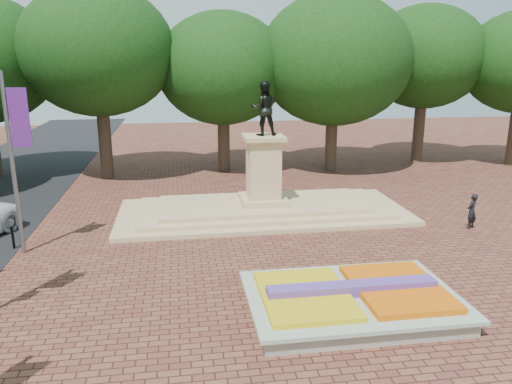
# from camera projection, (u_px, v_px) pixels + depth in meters

# --- Properties ---
(ground) EXTENTS (90.00, 90.00, 0.00)m
(ground) POSITION_uv_depth(u_px,v_px,m) (303.00, 284.00, 16.92)
(ground) COLOR brown
(ground) RESTS_ON ground
(flower_bed) EXTENTS (6.30, 4.30, 0.91)m
(flower_bed) POSITION_uv_depth(u_px,v_px,m) (352.00, 299.00, 15.06)
(flower_bed) COLOR gray
(flower_bed) RESTS_ON ground
(monument) EXTENTS (14.00, 6.00, 6.40)m
(monument) POSITION_uv_depth(u_px,v_px,m) (263.00, 197.00, 24.32)
(monument) COLOR tan
(monument) RESTS_ON ground
(tree_row_back) EXTENTS (44.80, 8.80, 10.43)m
(tree_row_back) POSITION_uv_depth(u_px,v_px,m) (273.00, 70.00, 32.70)
(tree_row_back) COLOR #38281E
(tree_row_back) RESTS_ON ground
(pedestrian) EXTENTS (0.70, 0.65, 1.61)m
(pedestrian) POSITION_uv_depth(u_px,v_px,m) (472.00, 211.00, 22.33)
(pedestrian) COLOR black
(pedestrian) RESTS_ON ground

